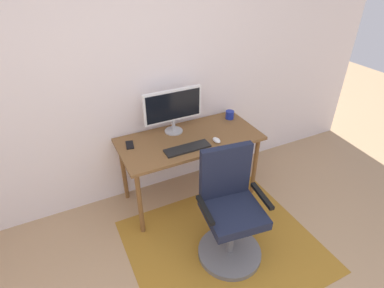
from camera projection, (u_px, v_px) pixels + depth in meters
wall_back at (119, 77)px, 2.77m from camera, size 6.00×0.10×2.60m
area_rug at (223, 245)px, 2.79m from camera, size 1.62×1.42×0.01m
desk at (190, 144)px, 3.02m from camera, size 1.37×0.65×0.73m
monitor at (173, 107)px, 2.94m from camera, size 0.59×0.18×0.44m
keyboard at (187, 148)px, 2.81m from camera, size 0.43×0.13×0.02m
computer_mouse at (217, 140)px, 2.91m from camera, size 0.06×0.10×0.03m
coffee_cup at (230, 115)px, 3.30m from camera, size 0.09×0.09×0.09m
cell_phone at (130, 145)px, 2.86m from camera, size 0.09×0.15×0.01m
office_chair at (230, 217)px, 2.53m from camera, size 0.56×0.55×1.01m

